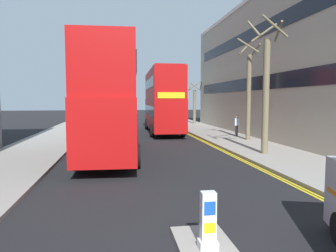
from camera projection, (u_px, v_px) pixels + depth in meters
sidewalk_right at (248, 145)px, 19.63m from camera, size 4.00×80.00×0.14m
sidewalk_left at (33, 151)px, 17.56m from camera, size 4.00×80.00×0.14m
kerb_line_outer at (228, 152)px, 17.33m from camera, size 0.10×56.00×0.01m
kerb_line_inner at (225, 152)px, 17.31m from camera, size 0.10×56.00×0.01m
traffic_island at (208, 251)px, 5.92m from camera, size 1.10×2.20×0.10m
keep_left_bollard at (208, 223)px, 5.87m from camera, size 0.36×0.28×1.11m
double_decker_bus_away at (112, 98)px, 16.20m from camera, size 3.16×10.90×5.64m
double_decker_bus_oncoming at (163, 99)px, 27.66m from camera, size 3.01×10.87×5.64m
pedestrian_far at (237, 126)px, 23.76m from camera, size 0.34×0.22×1.62m
street_tree_near at (249, 93)px, 21.58m from camera, size 1.69×1.83×7.01m
street_tree_mid at (195, 104)px, 37.09m from camera, size 1.62×1.77×5.12m
street_tree_far at (266, 89)px, 15.93m from camera, size 1.62×1.64×6.98m
street_tree_distant at (174, 100)px, 42.77m from camera, size 1.49×1.48×6.16m
townhouse_terrace_right at (305, 69)px, 25.23m from camera, size 10.08×28.00×11.02m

